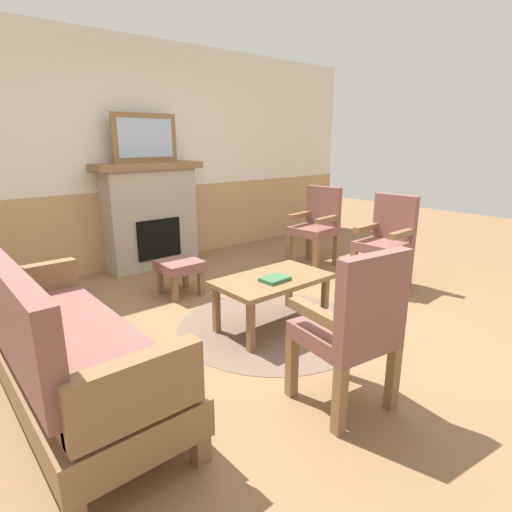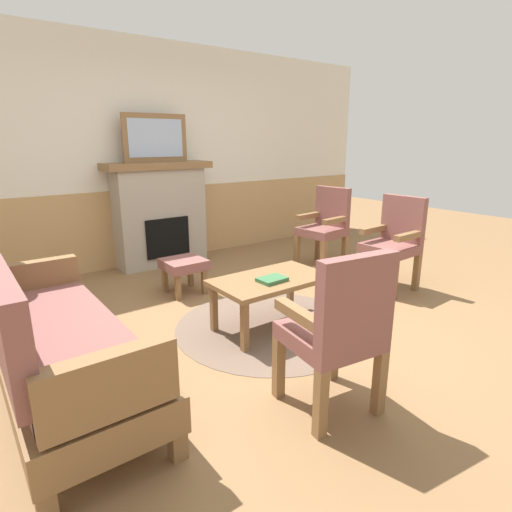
% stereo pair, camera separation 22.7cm
% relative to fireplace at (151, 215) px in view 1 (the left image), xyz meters
% --- Properties ---
extents(ground_plane, '(14.00, 14.00, 0.00)m').
position_rel_fireplace_xyz_m(ground_plane, '(0.00, -2.35, -0.65)').
color(ground_plane, olive).
extents(wall_back, '(7.20, 0.14, 2.70)m').
position_rel_fireplace_xyz_m(wall_back, '(0.00, 0.25, 0.66)').
color(wall_back, silver).
rests_on(wall_back, ground_plane).
extents(fireplace, '(1.30, 0.44, 1.28)m').
position_rel_fireplace_xyz_m(fireplace, '(0.00, 0.00, 0.00)').
color(fireplace, '#A39989').
rests_on(fireplace, ground_plane).
extents(framed_picture, '(0.80, 0.04, 0.56)m').
position_rel_fireplace_xyz_m(framed_picture, '(0.00, 0.00, 0.91)').
color(framed_picture, brown).
rests_on(framed_picture, fireplace).
extents(couch, '(0.70, 1.80, 0.98)m').
position_rel_fireplace_xyz_m(couch, '(-1.74, -2.36, -0.26)').
color(couch, brown).
rests_on(couch, ground_plane).
extents(coffee_table, '(0.96, 0.56, 0.44)m').
position_rel_fireplace_xyz_m(coffee_table, '(-0.07, -2.29, -0.27)').
color(coffee_table, brown).
rests_on(coffee_table, ground_plane).
extents(round_rug, '(1.61, 1.61, 0.01)m').
position_rel_fireplace_xyz_m(round_rug, '(-0.07, -2.29, -0.65)').
color(round_rug, brown).
rests_on(round_rug, ground_plane).
extents(book_on_table, '(0.23, 0.17, 0.03)m').
position_rel_fireplace_xyz_m(book_on_table, '(-0.11, -2.36, -0.20)').
color(book_on_table, '#33663D').
rests_on(book_on_table, coffee_table).
extents(footstool, '(0.40, 0.40, 0.36)m').
position_rel_fireplace_xyz_m(footstool, '(-0.27, -1.11, -0.37)').
color(footstool, brown).
rests_on(footstool, ground_plane).
extents(armchair_near_fireplace, '(0.50, 0.50, 0.98)m').
position_rel_fireplace_xyz_m(armchair_near_fireplace, '(1.58, -2.31, -0.11)').
color(armchair_near_fireplace, brown).
rests_on(armchair_near_fireplace, ground_plane).
extents(armchair_by_window_left, '(0.53, 0.53, 0.98)m').
position_rel_fireplace_xyz_m(armchair_by_window_left, '(1.60, -1.29, -0.11)').
color(armchair_by_window_left, brown).
rests_on(armchair_by_window_left, ground_plane).
extents(armchair_front_left, '(0.54, 0.54, 0.98)m').
position_rel_fireplace_xyz_m(armchair_front_left, '(-0.48, -3.40, -0.11)').
color(armchair_front_left, brown).
rests_on(armchair_front_left, ground_plane).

